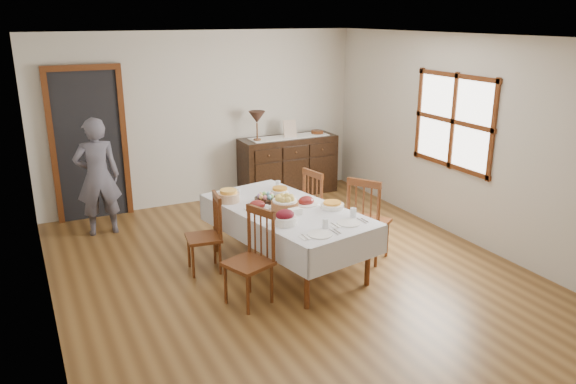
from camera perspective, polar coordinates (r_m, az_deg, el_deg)
name	(u,v)px	position (r m, az deg, el deg)	size (l,w,h in m)	color
ground	(292,274)	(6.44, 0.40, -8.32)	(6.00, 6.00, 0.00)	brown
room_shell	(263,126)	(6.22, -2.53, 6.70)	(5.02, 6.02, 2.65)	white
dining_table	(287,216)	(6.37, -0.14, -2.42)	(1.45, 2.27, 0.72)	silver
chair_left_near	(252,257)	(5.67, -3.70, -6.57)	(0.53, 0.53, 0.98)	#562911
chair_left_far	(207,233)	(6.42, -8.19, -4.14)	(0.42, 0.42, 0.90)	#562911
chair_right_near	(367,219)	(6.65, 8.05, -2.71)	(0.60, 0.60, 1.04)	#562911
chair_right_far	(320,205)	(7.18, 3.30, -1.34)	(0.46, 0.46, 0.97)	#562911
sideboard	(288,166)	(9.11, 0.00, 2.71)	(1.57, 0.57, 0.94)	black
person	(97,173)	(7.74, -18.82, 1.84)	(0.53, 0.34, 1.68)	#524F5C
bread_basket	(285,203)	(6.28, -0.33, -1.14)	(0.31, 0.31, 0.17)	brown
egg_basket	(266,199)	(6.56, -2.27, -0.68)	(0.27, 0.27, 0.10)	black
ham_platter_a	(257,206)	(6.34, -3.17, -1.42)	(0.30, 0.30, 0.11)	white
ham_platter_b	(306,202)	(6.47, 1.85, -0.99)	(0.29, 0.29, 0.11)	white
beet_bowl	(285,218)	(5.84, -0.31, -2.66)	(0.25, 0.25, 0.16)	white
carrot_bowl	(280,191)	(6.80, -0.84, 0.07)	(0.22, 0.22, 0.10)	white
pineapple_bowl	(229,196)	(6.59, -6.05, -0.42)	(0.26, 0.26, 0.14)	#D5AD85
casserole_dish	(332,205)	(6.36, 4.51, -1.34)	(0.27, 0.27, 0.07)	white
butter_dish	(295,212)	(6.13, 0.73, -2.00)	(0.15, 0.11, 0.07)	white
setting_left	(321,231)	(5.65, 3.41, -3.94)	(0.44, 0.31, 0.10)	white
setting_right	(350,220)	(5.97, 6.30, -2.80)	(0.44, 0.31, 0.10)	white
glass_far_a	(237,193)	(6.75, -5.16, -0.07)	(0.07, 0.07, 0.11)	white
glass_far_b	(278,184)	(7.06, -1.03, 0.77)	(0.06, 0.06, 0.09)	white
runner	(289,137)	(9.00, 0.13, 5.63)	(1.30, 0.35, 0.01)	white
table_lamp	(257,118)	(8.68, -3.18, 7.51)	(0.26, 0.26, 0.46)	brown
picture_frame	(290,129)	(8.95, 0.19, 6.45)	(0.22, 0.08, 0.28)	tan
deco_bowl	(317,132)	(9.24, 2.99, 6.08)	(0.20, 0.20, 0.06)	#562911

